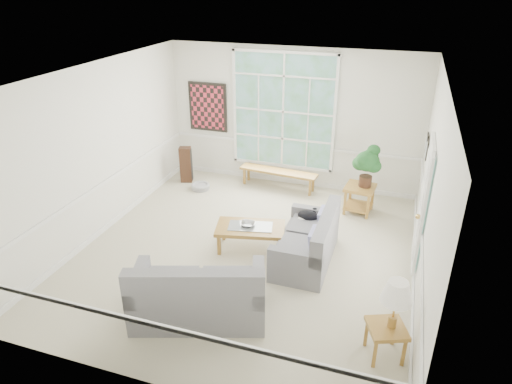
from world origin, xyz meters
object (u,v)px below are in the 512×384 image
end_table (359,199)px  loveseat_front (198,286)px  loveseat_right (306,237)px  coffee_table (250,237)px  side_table (385,341)px

end_table → loveseat_front: bearing=-114.5°
loveseat_front → end_table: (1.73, 3.78, -0.21)m
end_table → loveseat_right: bearing=-107.6°
loveseat_right → end_table: (0.63, 1.99, -0.16)m
coffee_table → end_table: 2.52m
side_table → loveseat_front: bearing=-179.3°
coffee_table → loveseat_right: bearing=-15.3°
end_table → side_table: end_table is taller
loveseat_right → loveseat_front: (-1.09, -1.78, 0.05)m
loveseat_front → end_table: loveseat_front is taller
coffee_table → side_table: bearing=-49.9°
loveseat_right → coffee_table: loveseat_right is taller
loveseat_front → coffee_table: loveseat_front is taller
side_table → end_table: bearing=101.5°
loveseat_right → coffee_table: bearing=177.6°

